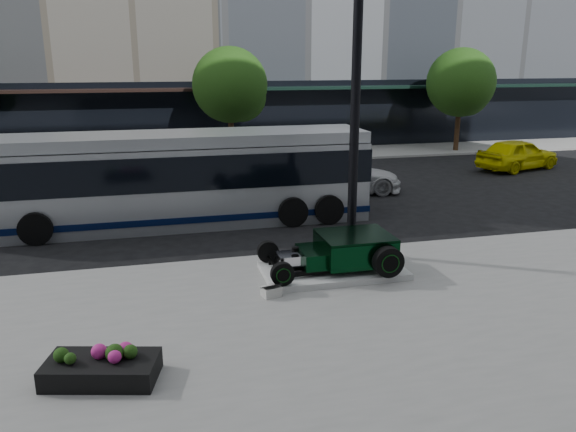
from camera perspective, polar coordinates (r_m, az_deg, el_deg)
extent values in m
plane|color=black|center=(16.99, -2.52, -2.02)|extent=(120.00, 120.00, 0.00)
cube|color=gray|center=(30.47, -7.86, 5.84)|extent=(70.00, 4.00, 0.12)
cube|color=black|center=(32.94, -26.21, 8.54)|extent=(22.00, 0.50, 4.00)
cube|color=black|center=(36.07, 12.90, 10.20)|extent=(24.00, 0.50, 4.00)
cube|color=black|center=(32.24, -26.76, 11.23)|extent=(22.00, 1.60, 0.15)
cube|color=black|center=(35.44, 13.50, 12.68)|extent=(24.00, 1.60, 0.15)
cylinder|color=black|center=(29.42, -5.79, 8.24)|extent=(0.28, 0.28, 2.60)
sphere|color=#1A370F|center=(29.21, -5.92, 13.11)|extent=(3.80, 3.80, 3.80)
sphere|color=#1A370F|center=(29.62, -4.80, 12.01)|extent=(2.60, 2.60, 2.60)
cylinder|color=black|center=(33.82, 16.82, 8.61)|extent=(0.28, 0.28, 2.60)
sphere|color=#1A370F|center=(33.64, 17.16, 12.84)|extent=(3.80, 3.80, 3.80)
sphere|color=#1A370F|center=(34.23, 17.70, 11.82)|extent=(2.60, 2.60, 2.60)
cube|color=silver|center=(13.73, 4.59, -5.54)|extent=(3.40, 1.80, 0.15)
cube|color=black|center=(13.28, 5.22, -5.51)|extent=(3.00, 0.08, 0.10)
cube|color=black|center=(14.07, 4.02, -4.24)|extent=(3.00, 0.08, 0.10)
cube|color=black|center=(13.73, 6.81, -3.28)|extent=(1.70, 1.45, 0.62)
cube|color=black|center=(13.63, 6.86, -1.96)|extent=(1.70, 1.45, 0.06)
cube|color=black|center=(13.44, 2.39, -4.15)|extent=(0.55, 1.05, 0.38)
cube|color=silver|center=(13.32, 0.11, -4.55)|extent=(0.55, 0.55, 0.34)
cylinder|color=black|center=(13.26, 0.74, -3.40)|extent=(0.18, 0.18, 0.10)
cylinder|color=black|center=(13.28, -1.36, -5.16)|extent=(0.06, 1.55, 0.06)
cylinder|color=black|center=(13.21, 10.14, -4.60)|extent=(0.72, 0.24, 0.72)
cylinder|color=black|center=(13.10, 10.36, -4.79)|extent=(0.37, 0.02, 0.37)
torus|color=#0A3C0F|center=(13.09, 10.39, -4.80)|extent=(0.44, 0.02, 0.44)
cylinder|color=black|center=(14.69, 7.46, -2.41)|extent=(0.72, 0.24, 0.72)
cylinder|color=black|center=(14.80, 7.28, -2.27)|extent=(0.37, 0.02, 0.37)
torus|color=#0A3C0F|center=(14.81, 7.27, -2.25)|extent=(0.44, 0.02, 0.44)
cylinder|color=black|center=(12.53, -0.57, -5.92)|extent=(0.54, 0.16, 0.54)
cylinder|color=black|center=(12.46, -0.48, -6.06)|extent=(0.28, 0.02, 0.28)
torus|color=#0A3C0F|center=(12.44, -0.46, -6.08)|extent=(0.34, 0.02, 0.34)
cylinder|color=black|center=(13.96, -2.07, -3.64)|extent=(0.54, 0.16, 0.54)
cylinder|color=black|center=(14.04, -2.14, -3.53)|extent=(0.28, 0.02, 0.28)
torus|color=#0A3C0F|center=(14.05, -2.15, -3.51)|extent=(0.34, 0.02, 0.34)
cube|color=silver|center=(12.43, -1.71, -7.66)|extent=(0.46, 0.39, 0.22)
cube|color=black|center=(12.38, -1.72, -7.13)|extent=(0.46, 0.38, 0.15)
cylinder|color=black|center=(14.40, 6.86, 11.44)|extent=(0.24, 0.24, 8.00)
cylinder|color=black|center=(15.18, 6.39, -3.41)|extent=(0.44, 0.44, 0.20)
cube|color=black|center=(9.88, -18.39, -14.59)|extent=(1.94, 1.30, 0.36)
sphere|color=#E3289A|center=(9.82, -22.25, -13.27)|extent=(0.23, 0.23, 0.23)
sphere|color=#1A370F|center=(9.79, -20.77, -13.23)|extent=(0.23, 0.23, 0.23)
sphere|color=#E3289A|center=(9.76, -19.28, -13.17)|extent=(0.23, 0.23, 0.23)
sphere|color=#1A370F|center=(9.73, -17.79, -13.11)|extent=(0.23, 0.23, 0.23)
sphere|color=#E3289A|center=(9.71, -16.29, -13.03)|extent=(0.23, 0.23, 0.23)
sphere|color=#1A370F|center=(9.70, -14.78, -12.95)|extent=(0.23, 0.23, 0.23)
cube|color=#A1A5AA|center=(18.36, -10.89, 3.16)|extent=(12.00, 2.55, 2.55)
cube|color=#07143D|center=(18.56, -10.75, 0.59)|extent=(12.05, 2.60, 0.20)
cube|color=black|center=(18.25, -10.98, 4.93)|extent=(12.05, 2.60, 1.05)
cube|color=#A1A5AA|center=(18.11, -11.12, 7.73)|extent=(12.00, 2.40, 0.35)
cube|color=black|center=(19.56, 7.03, 4.90)|extent=(0.06, 2.30, 1.70)
cylinder|color=black|center=(17.58, -24.26, -1.19)|extent=(0.96, 0.28, 0.96)
cylinder|color=black|center=(20.05, -23.06, 0.89)|extent=(0.96, 0.28, 0.96)
cylinder|color=black|center=(17.80, 0.49, 0.42)|extent=(0.96, 0.28, 0.96)
cylinder|color=black|center=(20.25, -1.36, 2.29)|extent=(0.96, 0.28, 0.96)
cylinder|color=black|center=(18.13, 4.16, 0.66)|extent=(0.96, 0.28, 0.96)
cylinder|color=black|center=(20.54, 1.91, 2.47)|extent=(0.96, 0.28, 0.96)
imported|color=silver|center=(22.53, 5.39, 4.14)|extent=(5.02, 2.68, 1.39)
imported|color=#D9D304|center=(29.37, 22.30, 5.84)|extent=(4.75, 3.01, 1.51)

